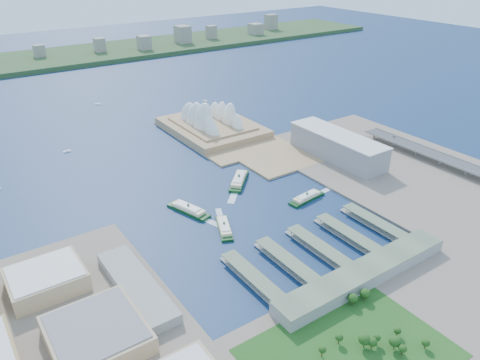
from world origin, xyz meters
TOP-DOWN VIEW (x-y plane):
  - ground at (0.00, 0.00)m, footprint 3000.00×3000.00m
  - south_land at (0.00, -210.00)m, footprint 720.00×180.00m
  - east_land at (240.00, -50.00)m, footprint 240.00×500.00m
  - peninsula at (107.50, 260.00)m, footprint 135.00×220.00m
  - far_shore at (0.00, 980.00)m, footprint 2200.00×260.00m
  - opera_house at (105.00, 280.00)m, footprint 134.00×180.00m
  - toaster_building at (195.00, 80.00)m, footprint 45.00×155.00m
  - expressway at (300.00, -60.00)m, footprint 26.00×340.00m
  - west_buildings at (-250.00, -70.00)m, footprint 200.00×280.00m
  - ferry_wharves at (14.00, -75.00)m, footprint 184.00×90.00m
  - terminal_building at (15.00, -135.00)m, footprint 200.00×28.00m
  - park at (-60.00, -190.00)m, footprint 150.00×110.00m
  - far_skyline at (0.00, 960.00)m, footprint 1900.00×140.00m
  - ferry_a at (-56.99, 69.81)m, footprint 31.28×60.07m
  - ferry_b at (35.23, 99.00)m, footprint 54.65×54.60m
  - ferry_c at (-42.93, 14.20)m, footprint 32.24×51.48m
  - ferry_d at (77.64, 13.00)m, footprint 53.94×20.07m
  - boat_b at (-122.64, 330.83)m, footprint 11.16×3.92m
  - boat_c at (180.35, 431.13)m, footprint 6.57×12.95m
  - boat_e at (-3.31, 533.58)m, footprint 9.95×11.70m
  - car_c at (304.00, 65.58)m, footprint 2.07×5.09m

SIDE VIEW (x-z plane):
  - ground at x=0.00m, z-range 0.00..0.00m
  - boat_c at x=180.35m, z-range 0.00..2.80m
  - boat_e at x=-3.31m, z-range 0.00..2.88m
  - south_land at x=0.00m, z-range 0.00..3.00m
  - east_land at x=240.00m, z-range 0.00..3.00m
  - peninsula at x=107.50m, z-range 0.00..3.00m
  - boat_b at x=-122.64m, z-range 0.00..3.01m
  - ferry_wharves at x=14.00m, z-range 0.00..9.30m
  - ferry_c at x=-42.93m, z-range 0.00..9.57m
  - ferry_d at x=77.64m, z-range 0.00..9.96m
  - ferry_a at x=-56.99m, z-range 0.00..11.02m
  - ferry_b at x=35.23m, z-range 0.00..11.64m
  - far_shore at x=0.00m, z-range 0.00..12.00m
  - expressway at x=300.00m, z-range 3.00..14.85m
  - terminal_building at x=15.00m, z-range 3.00..15.00m
  - park at x=-60.00m, z-range 3.00..19.00m
  - car_c at x=304.00m, z-range 14.85..16.33m
  - west_buildings at x=-250.00m, z-range 3.00..30.00m
  - toaster_building at x=195.00m, z-range 3.00..38.00m
  - opera_house at x=105.00m, z-range 3.00..61.00m
  - far_skyline at x=0.00m, z-range 12.00..67.00m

